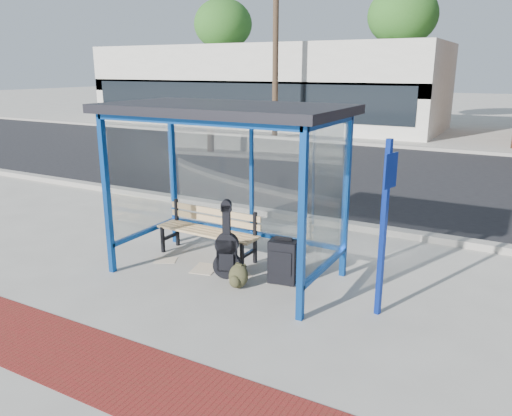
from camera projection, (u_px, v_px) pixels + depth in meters
The scene contains 19 objects.
ground at pixel (227, 273), 7.27m from camera, with size 120.00×120.00×0.00m, color #B2ADA0.
brick_paver_strip at pixel (90, 361), 5.07m from camera, with size 60.00×1.00×0.01m, color maroon.
curb_near at pixel (306, 219), 9.69m from camera, with size 60.00×0.25×0.12m, color gray.
street_asphalt at pixel (378, 174), 14.01m from camera, with size 60.00×10.00×0.00m, color black.
curb_far at pixel (417, 148), 18.29m from camera, with size 60.00×0.25×0.12m, color gray.
far_sidewalk at pixel (427, 143), 19.90m from camera, with size 60.00×4.00×0.01m, color #B2ADA0.
bus_shelter at pixel (227, 130), 6.76m from camera, with size 3.30×1.80×2.42m.
storefront_white at pixel (263, 86), 26.07m from camera, with size 18.00×6.04×4.00m.
tree_left at pixel (223, 25), 30.85m from camera, with size 3.60×3.60×7.03m.
tree_mid at pixel (403, 16), 25.72m from camera, with size 3.60×3.60×7.03m.
utility_pole_west at pixel (276, 37), 20.24m from camera, with size 1.60×0.24×8.00m.
bench at pixel (209, 229), 7.81m from camera, with size 1.72×0.47×0.81m.
guitar_bag at pixel (227, 252), 7.00m from camera, with size 0.41×0.25×1.08m.
suitcase at pixel (283, 262), 6.87m from camera, with size 0.42×0.31×0.67m.
backpack at pixel (238, 277), 6.75m from camera, with size 0.28×0.26×0.34m.
sign_post at pixel (385, 219), 5.75m from camera, with size 0.12×0.26×2.13m.
newspaper_a at pixel (166, 260), 7.75m from camera, with size 0.33×0.26×0.01m, color white.
newspaper_b at pixel (205, 269), 7.42m from camera, with size 0.43×0.34×0.01m, color white.
newspaper_c at pixel (238, 276), 7.17m from camera, with size 0.35×0.28×0.01m, color white.
Camera 1 is at (3.63, -5.69, 2.88)m, focal length 35.00 mm.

